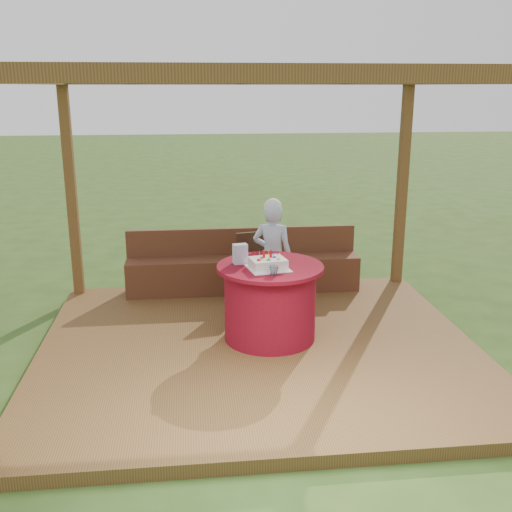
{
  "coord_description": "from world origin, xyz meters",
  "views": [
    {
      "loc": [
        -0.68,
        -5.7,
        2.71
      ],
      "look_at": [
        0.0,
        0.25,
        1.0
      ],
      "focal_mm": 42.0,
      "sensor_mm": 36.0,
      "label": 1
    }
  ],
  "objects_px": {
    "bench": "(243,271)",
    "gift_bag": "(240,254)",
    "elderly_woman": "(272,254)",
    "drinking_glass": "(274,271)",
    "birthday_cake": "(268,263)",
    "chair": "(254,264)",
    "table": "(270,302)"
  },
  "relations": [
    {
      "from": "table",
      "to": "elderly_woman",
      "type": "bearing_deg",
      "value": 80.44
    },
    {
      "from": "bench",
      "to": "gift_bag",
      "type": "xyz_separation_m",
      "value": [
        -0.17,
        -1.47,
        0.64
      ]
    },
    {
      "from": "gift_bag",
      "to": "bench",
      "type": "bearing_deg",
      "value": 73.6
    },
    {
      "from": "table",
      "to": "elderly_woman",
      "type": "relative_size",
      "value": 0.83
    },
    {
      "from": "birthday_cake",
      "to": "chair",
      "type": "bearing_deg",
      "value": 89.96
    },
    {
      "from": "bench",
      "to": "chair",
      "type": "xyz_separation_m",
      "value": [
        0.1,
        -0.35,
        0.19
      ]
    },
    {
      "from": "chair",
      "to": "elderly_woman",
      "type": "height_order",
      "value": "elderly_woman"
    },
    {
      "from": "table",
      "to": "drinking_glass",
      "type": "xyz_separation_m",
      "value": [
        -0.01,
        -0.33,
        0.44
      ]
    },
    {
      "from": "bench",
      "to": "elderly_woman",
      "type": "height_order",
      "value": "elderly_woman"
    },
    {
      "from": "bench",
      "to": "drinking_glass",
      "type": "xyz_separation_m",
      "value": [
        0.12,
        -1.91,
        0.59
      ]
    },
    {
      "from": "table",
      "to": "bench",
      "type": "bearing_deg",
      "value": 94.9
    },
    {
      "from": "gift_bag",
      "to": "drinking_glass",
      "type": "distance_m",
      "value": 0.53
    },
    {
      "from": "chair",
      "to": "drinking_glass",
      "type": "height_order",
      "value": "drinking_glass"
    },
    {
      "from": "gift_bag",
      "to": "chair",
      "type": "bearing_deg",
      "value": 66.84
    },
    {
      "from": "birthday_cake",
      "to": "gift_bag",
      "type": "bearing_deg",
      "value": 142.0
    },
    {
      "from": "elderly_woman",
      "to": "gift_bag",
      "type": "distance_m",
      "value": 0.93
    },
    {
      "from": "chair",
      "to": "bench",
      "type": "bearing_deg",
      "value": 105.67
    },
    {
      "from": "bench",
      "to": "drinking_glass",
      "type": "distance_m",
      "value": 2.0
    },
    {
      "from": "chair",
      "to": "gift_bag",
      "type": "distance_m",
      "value": 1.24
    },
    {
      "from": "chair",
      "to": "drinking_glass",
      "type": "relative_size",
      "value": 8.74
    },
    {
      "from": "bench",
      "to": "birthday_cake",
      "type": "xyz_separation_m",
      "value": [
        0.1,
        -1.68,
        0.59
      ]
    },
    {
      "from": "table",
      "to": "gift_bag",
      "type": "relative_size",
      "value": 5.34
    },
    {
      "from": "birthday_cake",
      "to": "drinking_glass",
      "type": "xyz_separation_m",
      "value": [
        0.03,
        -0.23,
        -0.01
      ]
    },
    {
      "from": "table",
      "to": "chair",
      "type": "xyz_separation_m",
      "value": [
        -0.04,
        1.23,
        0.04
      ]
    },
    {
      "from": "table",
      "to": "gift_bag",
      "type": "bearing_deg",
      "value": 161.32
    },
    {
      "from": "birthday_cake",
      "to": "drinking_glass",
      "type": "bearing_deg",
      "value": -83.22
    },
    {
      "from": "bench",
      "to": "chair",
      "type": "height_order",
      "value": "chair"
    },
    {
      "from": "birthday_cake",
      "to": "drinking_glass",
      "type": "height_order",
      "value": "birthday_cake"
    },
    {
      "from": "chair",
      "to": "birthday_cake",
      "type": "xyz_separation_m",
      "value": [
        -0.0,
        -1.33,
        0.41
      ]
    },
    {
      "from": "elderly_woman",
      "to": "drinking_glass",
      "type": "height_order",
      "value": "elderly_woman"
    },
    {
      "from": "elderly_woman",
      "to": "drinking_glass",
      "type": "distance_m",
      "value": 1.24
    },
    {
      "from": "elderly_woman",
      "to": "drinking_glass",
      "type": "bearing_deg",
      "value": -97.49
    }
  ]
}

